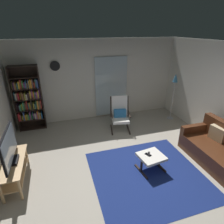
{
  "coord_description": "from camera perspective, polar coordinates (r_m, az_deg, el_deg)",
  "views": [
    {
      "loc": [
        -1.31,
        -3.04,
        2.87
      ],
      "look_at": [
        -0.1,
        0.91,
        1.02
      ],
      "focal_mm": 29.98,
      "sensor_mm": 36.0,
      "label": 1
    }
  ],
  "objects": [
    {
      "name": "tv_remote",
      "position": [
        4.22,
        11.16,
        -12.45
      ],
      "size": [
        0.1,
        0.15,
        0.02
      ],
      "primitive_type": "cube",
      "rotation": [
        0.0,
        0.0,
        -0.49
      ],
      "color": "black",
      "rests_on": "ottoman"
    },
    {
      "name": "television",
      "position": [
        4.08,
        -28.85,
        -9.53
      ],
      "size": [
        0.2,
        1.03,
        0.67
      ],
      "color": "black",
      "rests_on": "tv_stand"
    },
    {
      "name": "lounge_armchair",
      "position": [
        5.65,
        2.42,
        -0.24
      ],
      "size": [
        0.69,
        0.75,
        1.02
      ],
      "color": "black",
      "rests_on": "ground"
    },
    {
      "name": "glass_door_panel",
      "position": [
        6.39,
        -0.24,
        7.64
      ],
      "size": [
        1.1,
        0.01,
        2.0
      ],
      "primitive_type": "cube",
      "color": "silver"
    },
    {
      "name": "wall_back",
      "position": [
        6.28,
        -4.5,
        9.62
      ],
      "size": [
        5.6,
        0.06,
        2.6
      ],
      "primitive_type": "cube",
      "color": "silver",
      "rests_on": "ground"
    },
    {
      "name": "leather_sofa",
      "position": [
        4.97,
        30.88,
        -10.64
      ],
      "size": [
        0.86,
        1.83,
        0.86
      ],
      "color": "#502A17",
      "rests_on": "ground"
    },
    {
      "name": "tv_stand",
      "position": [
        4.37,
        -27.53,
        -14.82
      ],
      "size": [
        0.4,
        1.16,
        0.48
      ],
      "color": "tan",
      "rests_on": "ground"
    },
    {
      "name": "ottoman",
      "position": [
        4.25,
        11.85,
        -13.55
      ],
      "size": [
        0.58,
        0.55,
        0.37
      ],
      "color": "white",
      "rests_on": "ground"
    },
    {
      "name": "wall_clock",
      "position": [
        5.95,
        -17.01,
        13.29
      ],
      "size": [
        0.29,
        0.03,
        0.29
      ],
      "color": "silver"
    },
    {
      "name": "cell_phone",
      "position": [
        4.21,
        10.92,
        -12.64
      ],
      "size": [
        0.13,
        0.16,
        0.01
      ],
      "primitive_type": "cube",
      "rotation": [
        0.0,
        0.0,
        0.51
      ],
      "color": "black",
      "rests_on": "ottoman"
    },
    {
      "name": "bookshelf_near_tv",
      "position": [
        6.06,
        -24.09,
        3.54
      ],
      "size": [
        0.78,
        0.3,
        1.94
      ],
      "color": "black",
      "rests_on": "ground"
    },
    {
      "name": "floor_lamp_by_shelf",
      "position": [
        6.42,
        18.54,
        7.84
      ],
      "size": [
        0.22,
        0.22,
        1.56
      ],
      "color": "#A5A5AD",
      "rests_on": "ground"
    },
    {
      "name": "area_rug",
      "position": [
        4.29,
        10.7,
        -18.19
      ],
      "size": [
        2.31,
        2.2,
        0.01
      ],
      "primitive_type": "cube",
      "color": "navy",
      "rests_on": "ground"
    },
    {
      "name": "ground_plane",
      "position": [
        4.38,
        4.96,
        -16.91
      ],
      "size": [
        7.02,
        7.02,
        0.0
      ],
      "primitive_type": "plane",
      "color": "#A79F91"
    }
  ]
}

